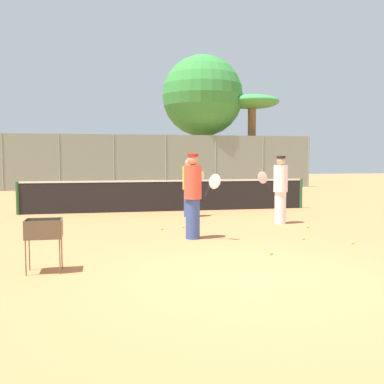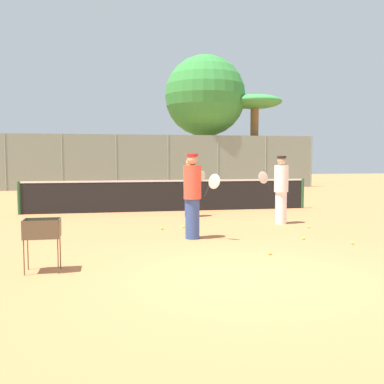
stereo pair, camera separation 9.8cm
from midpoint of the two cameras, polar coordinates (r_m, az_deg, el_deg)
ground_plane at (r=7.06m, az=7.02°, el=-10.66°), size 80.00×80.00×0.00m
tennis_net at (r=15.32m, az=-3.24°, el=-0.38°), size 9.84×0.10×1.07m
back_fence at (r=26.20m, az=-6.70°, el=3.81°), size 21.08×0.08×3.16m
tree_0 at (r=29.37m, az=7.53°, el=10.63°), size 3.44×3.44×5.81m
tree_1 at (r=29.20m, az=1.25°, el=12.08°), size 5.12×5.12×8.30m
tree_2 at (r=31.44m, az=1.55°, el=12.18°), size 4.27×4.27×8.30m
player_white_outfit at (r=12.62m, az=10.93°, el=0.41°), size 0.95×0.39×1.88m
player_red_cap at (r=10.07m, az=-0.15°, el=-0.38°), size 0.76×0.74×1.92m
player_yellow_shirt at (r=13.83m, az=-0.60°, el=0.61°), size 0.82×0.60×1.79m
ball_cart at (r=7.57m, az=-18.71°, el=-4.98°), size 0.56×0.41×0.85m
tennis_ball_0 at (r=11.47m, az=-4.10°, el=-4.63°), size 0.07×0.07×0.07m
tennis_ball_1 at (r=10.15m, az=19.47°, el=-6.06°), size 0.07×0.07×0.07m
tennis_ball_2 at (r=8.67m, az=9.68°, el=-7.63°), size 0.07×0.07×0.07m
tennis_ball_3 at (r=10.39m, az=13.70°, el=-5.70°), size 0.07×0.07×0.07m
tennis_ball_4 at (r=11.76m, az=-1.38°, el=-4.40°), size 0.07×0.07×0.07m
tennis_ball_5 at (r=12.14m, az=14.31°, el=-4.26°), size 0.07×0.07×0.07m
parked_car at (r=29.61m, az=4.90°, el=2.11°), size 4.20×1.70×1.60m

